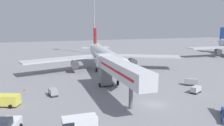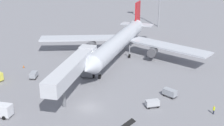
# 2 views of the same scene
# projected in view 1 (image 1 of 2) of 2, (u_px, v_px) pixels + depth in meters

# --- Properties ---
(ground_plane) EXTENTS (300.00, 300.00, 0.00)m
(ground_plane) POSITION_uv_depth(u_px,v_px,m) (153.00, 104.00, 39.88)
(ground_plane) COLOR gray
(airplane_at_gate) EXTENTS (47.66, 46.76, 12.38)m
(airplane_at_gate) POSITION_uv_depth(u_px,v_px,m) (105.00, 56.00, 66.12)
(airplane_at_gate) COLOR silver
(airplane_at_gate) RESTS_ON ground
(jet_bridge) EXTENTS (3.48, 22.53, 7.30)m
(jet_bridge) POSITION_uv_depth(u_px,v_px,m) (118.00, 69.00, 42.79)
(jet_bridge) COLOR silver
(jet_bridge) RESTS_ON ground
(service_van_near_center) EXTENTS (5.52, 3.91, 2.01)m
(service_van_near_center) POSITION_uv_depth(u_px,v_px,m) (3.00, 100.00, 38.79)
(service_van_near_center) COLOR #E5DB4C
(service_van_near_center) RESTS_ON ground
(service_van_near_left) EXTENTS (4.50, 2.23, 2.34)m
(service_van_near_left) POSITION_uv_depth(u_px,v_px,m) (79.00, 124.00, 28.96)
(service_van_near_left) COLOR white
(service_van_near_left) RESTS_ON ground
(baggage_cart_far_center) EXTENTS (1.78, 2.70, 1.40)m
(baggage_cart_far_center) POSITION_uv_depth(u_px,v_px,m) (53.00, 92.00, 44.37)
(baggage_cart_far_center) COLOR #38383D
(baggage_cart_far_center) RESTS_ON ground
(baggage_cart_mid_right) EXTENTS (2.80, 2.23, 1.42)m
(baggage_cart_mid_right) POSITION_uv_depth(u_px,v_px,m) (196.00, 89.00, 46.03)
(baggage_cart_mid_right) COLOR #38383D
(baggage_cart_mid_right) RESTS_ON ground
(baggage_cart_mid_center) EXTENTS (3.02, 2.59, 1.58)m
(baggage_cart_mid_center) POSITION_uv_depth(u_px,v_px,m) (191.00, 82.00, 51.74)
(baggage_cart_mid_center) COLOR #38383D
(baggage_cart_mid_center) RESTS_ON ground
(safety_cone_alpha) EXTENTS (0.41, 0.41, 0.63)m
(safety_cone_alpha) POSITION_uv_depth(u_px,v_px,m) (24.00, 89.00, 47.88)
(safety_cone_alpha) COLOR black
(safety_cone_alpha) RESTS_ON ground
(apron_light_mast) EXTENTS (2.40, 2.40, 32.76)m
(apron_light_mast) POSITION_uv_depth(u_px,v_px,m) (94.00, 6.00, 101.01)
(apron_light_mast) COLOR #93969B
(apron_light_mast) RESTS_ON ground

